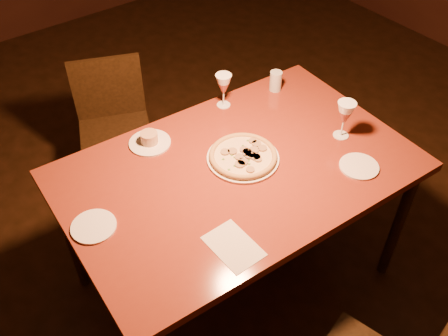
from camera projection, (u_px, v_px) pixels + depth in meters
floor at (266, 274)px, 2.82m from camera, size 7.00×7.00×0.00m
dining_table at (238, 179)px, 2.29m from camera, size 1.62×1.09×0.84m
chair_far at (114, 124)px, 3.02m from camera, size 0.55×0.55×0.87m
pizza_plate at (243, 156)px, 2.26m from camera, size 0.33×0.33×0.04m
ramekin_saucer at (150, 140)px, 2.34m from camera, size 0.20×0.20×0.06m
wine_glass_far at (224, 90)px, 2.51m from camera, size 0.08×0.08×0.18m
wine_glass_right at (344, 120)px, 2.33m from camera, size 0.09×0.09×0.19m
water_tumbler at (276, 81)px, 2.64m from camera, size 0.06×0.06×0.11m
side_plate_left at (94, 226)px, 1.98m from camera, size 0.18×0.18×0.01m
side_plate_near at (359, 166)px, 2.23m from camera, size 0.18×0.18×0.01m
menu_card at (233, 246)px, 1.91m from camera, size 0.16×0.23×0.00m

